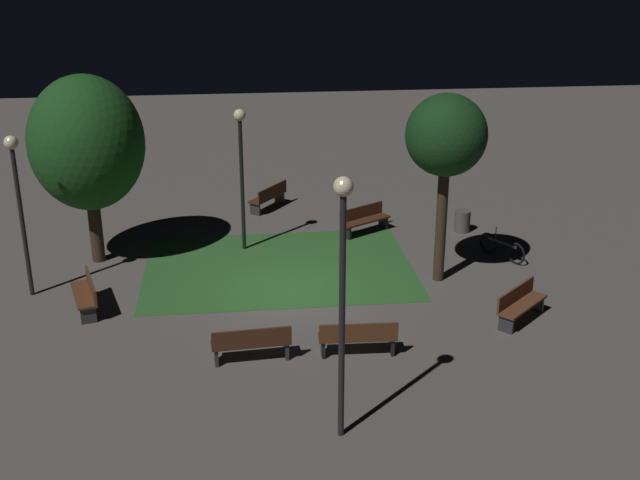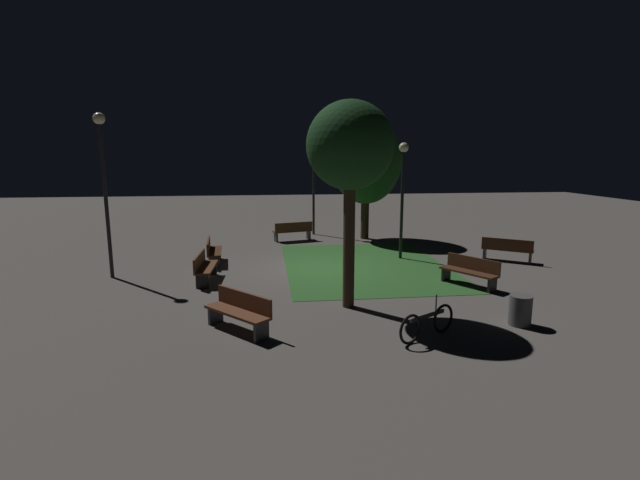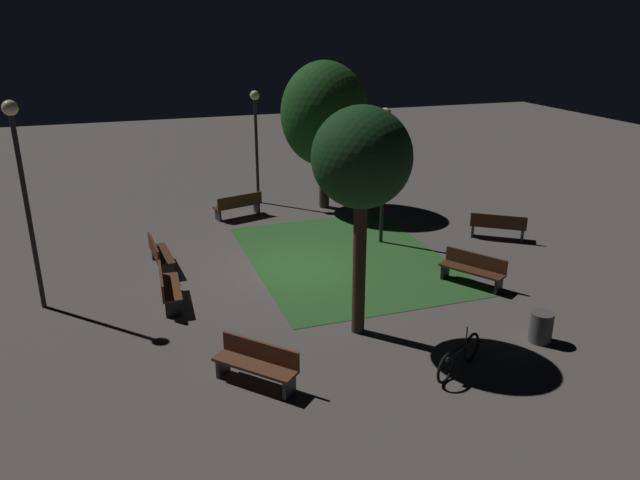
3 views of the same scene
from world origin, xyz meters
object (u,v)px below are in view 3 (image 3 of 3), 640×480
at_px(bench_front_right, 167,286).
at_px(tree_lawn_side, 324,115).
at_px(bench_back_row, 159,254).
at_px(bench_front_left, 257,362).
at_px(tree_right_canopy, 362,161).
at_px(bench_by_lamp, 473,268).
at_px(bench_path_side, 498,225).
at_px(trash_bin, 541,327).
at_px(lamp_post_plaza_east, 256,127).
at_px(lamp_post_path_center, 384,152).
at_px(lamp_post_near_wall, 21,175).
at_px(bicycle, 459,357).
at_px(bench_lawn_edge, 238,205).

relative_size(bench_front_right, tree_lawn_side, 0.33).
height_order(bench_back_row, tree_lawn_side, tree_lawn_side).
height_order(bench_back_row, bench_front_right, same).
distance_m(bench_front_left, tree_right_canopy, 4.74).
bearing_deg(bench_front_right, bench_by_lamp, 79.44).
bearing_deg(bench_path_side, bench_back_row, -95.31).
bearing_deg(bench_path_side, bench_by_lamp, -43.70).
bearing_deg(trash_bin, lamp_post_plaza_east, -164.96).
bearing_deg(bench_front_left, trash_bin, 86.33).
distance_m(bench_path_side, lamp_post_path_center, 4.65).
xyz_separation_m(lamp_post_path_center, lamp_post_near_wall, (1.59, -10.13, 0.48)).
xyz_separation_m(lamp_post_plaza_east, lamp_post_path_center, (5.80, 2.74, -0.01)).
height_order(lamp_post_plaza_east, lamp_post_path_center, lamp_post_plaza_east).
relative_size(lamp_post_path_center, lamp_post_near_wall, 0.84).
bearing_deg(lamp_post_path_center, trash_bin, 5.89).
xyz_separation_m(lamp_post_path_center, bicycle, (7.67, -1.70, -2.65)).
distance_m(lamp_post_plaza_east, trash_bin, 13.68).
distance_m(bench_path_side, lamp_post_near_wall, 14.25).
height_order(bench_front_right, lamp_post_path_center, lamp_post_path_center).
xyz_separation_m(bench_front_right, lamp_post_path_center, (-2.42, 7.09, 2.51)).
relative_size(bench_front_right, trash_bin, 2.54).
bearing_deg(bench_front_left, bench_lawn_edge, 170.22).
bearing_deg(bench_by_lamp, lamp_post_near_wall, -101.84).
xyz_separation_m(tree_lawn_side, lamp_post_plaza_east, (-1.44, -2.29, -0.58)).
bearing_deg(lamp_post_path_center, tree_right_canopy, -29.30).
relative_size(tree_right_canopy, trash_bin, 7.38).
bearing_deg(lamp_post_path_center, lamp_post_plaza_east, -154.68).
relative_size(bench_front_right, lamp_post_path_center, 0.42).
relative_size(bench_path_side, trash_bin, 2.44).
bearing_deg(bench_back_row, tree_lawn_side, 123.19).
relative_size(bench_path_side, lamp_post_plaza_east, 0.40).
height_order(bench_path_side, tree_right_canopy, tree_right_canopy).
xyz_separation_m(tree_right_canopy, lamp_post_near_wall, (-3.79, -7.11, -0.62)).
xyz_separation_m(bench_path_side, lamp_post_near_wall, (0.60, -13.92, 2.99)).
distance_m(bench_front_left, lamp_post_plaza_east, 13.14).
relative_size(bench_front_right, lamp_post_near_wall, 0.35).
relative_size(bench_by_lamp, lamp_post_plaza_east, 0.41).
bearing_deg(trash_bin, tree_right_canopy, -115.34).
xyz_separation_m(bench_lawn_edge, bench_front_left, (10.89, -1.88, 0.00)).
bearing_deg(bench_path_side, bench_front_left, -58.97).
bearing_deg(bench_lawn_edge, bench_front_left, -9.78).
distance_m(lamp_post_near_wall, trash_bin, 12.60).
xyz_separation_m(bench_lawn_edge, lamp_post_plaza_east, (-1.65, 1.14, 2.52)).
height_order(bench_front_right, lamp_post_plaza_east, lamp_post_plaza_east).
bearing_deg(tree_right_canopy, lamp_post_plaza_east, 178.59).
bearing_deg(lamp_post_plaza_east, lamp_post_path_center, 25.32).
distance_m(bench_by_lamp, tree_lawn_side, 8.96).
bearing_deg(bench_lawn_edge, bicycle, 10.49).
relative_size(bench_lawn_edge, bench_front_left, 1.13).
relative_size(bench_back_row, lamp_post_near_wall, 0.35).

